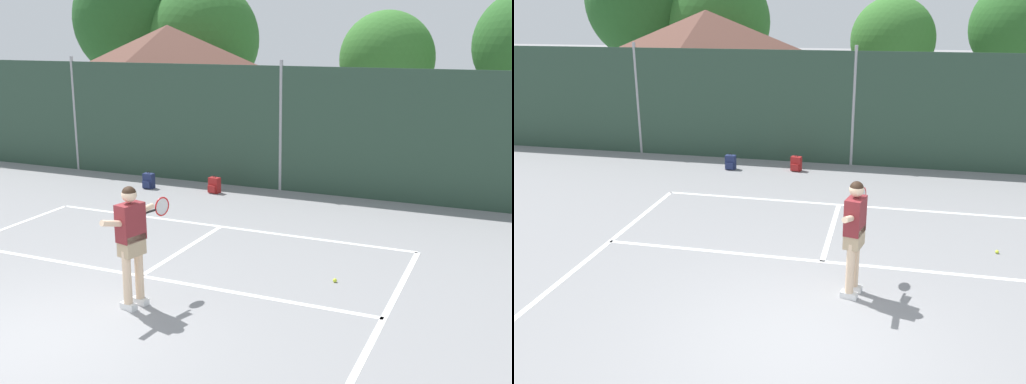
# 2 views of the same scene
# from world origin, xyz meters

# --- Properties ---
(ground_plane) EXTENTS (120.00, 120.00, 0.00)m
(ground_plane) POSITION_xyz_m (0.00, 0.00, 0.00)
(ground_plane) COLOR gray
(court_markings) EXTENTS (8.30, 11.10, 0.01)m
(court_markings) POSITION_xyz_m (0.00, 0.65, 0.00)
(court_markings) COLOR white
(court_markings) RESTS_ON ground
(chainlink_fence) EXTENTS (26.09, 0.09, 3.34)m
(chainlink_fence) POSITION_xyz_m (-0.00, 9.00, 1.60)
(chainlink_fence) COLOR #284233
(chainlink_fence) RESTS_ON ground
(clubhouse_building) EXTENTS (5.79, 4.87, 4.25)m
(clubhouse_building) POSITION_xyz_m (-5.54, 12.80, 2.20)
(clubhouse_building) COLOR silver
(clubhouse_building) RESTS_ON ground
(treeline_backdrop) EXTENTS (25.58, 4.61, 7.13)m
(treeline_backdrop) POSITION_xyz_m (-2.30, 17.28, 4.00)
(treeline_backdrop) COLOR brown
(treeline_backdrop) RESTS_ON ground
(tennis_player) EXTENTS (0.33, 1.43, 1.85)m
(tennis_player) POSITION_xyz_m (0.59, 1.43, 1.11)
(tennis_player) COLOR silver
(tennis_player) RESTS_ON ground
(tennis_ball) EXTENTS (0.07, 0.07, 0.07)m
(tennis_ball) POSITION_xyz_m (3.08, 3.51, 0.03)
(tennis_ball) COLOR #CCE033
(tennis_ball) RESTS_ON ground
(backpack_navy) EXTENTS (0.28, 0.25, 0.46)m
(backpack_navy) POSITION_xyz_m (-3.25, 7.79, 0.19)
(backpack_navy) COLOR navy
(backpack_navy) RESTS_ON ground
(backpack_red) EXTENTS (0.31, 0.28, 0.46)m
(backpack_red) POSITION_xyz_m (-1.44, 8.03, 0.19)
(backpack_red) COLOR maroon
(backpack_red) RESTS_ON ground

